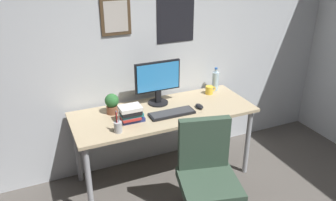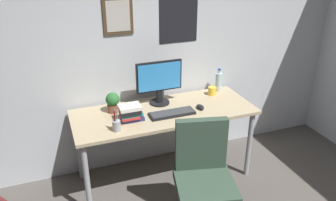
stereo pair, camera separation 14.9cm
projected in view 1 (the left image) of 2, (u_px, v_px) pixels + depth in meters
wall_back at (151, 44)px, 3.37m from camera, size 4.40×0.10×2.60m
desk at (164, 118)px, 3.27m from camera, size 1.74×0.68×0.76m
office_chair at (207, 172)px, 2.74m from camera, size 0.58×0.58×0.95m
monitor at (158, 81)px, 3.29m from camera, size 0.46×0.20×0.43m
keyboard at (172, 113)px, 3.16m from camera, size 0.43×0.15×0.03m
computer_mouse at (199, 106)px, 3.28m from camera, size 0.06×0.11×0.04m
water_bottle at (215, 81)px, 3.67m from camera, size 0.07×0.07×0.25m
coffee_mug_near at (209, 90)px, 3.59m from camera, size 0.12×0.08×0.09m
potted_plant at (112, 103)px, 3.15m from camera, size 0.13×0.13×0.20m
pen_cup at (118, 126)px, 2.85m from camera, size 0.07×0.07×0.20m
book_stack_left at (131, 114)px, 3.01m from camera, size 0.22×0.15×0.15m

